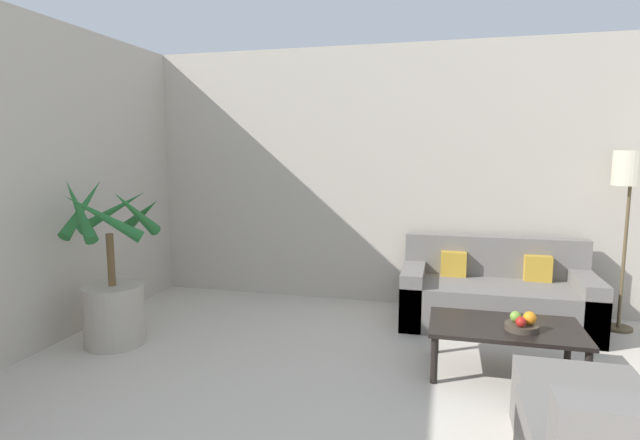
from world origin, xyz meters
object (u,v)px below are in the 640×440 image
Objects in this scene: potted_palm at (113,290)px; ottoman at (579,412)px; sofa_loveseat at (495,297)px; apple_green at (516,317)px; orange_fruit at (530,318)px; floor_lamp at (631,179)px; coffee_table at (505,331)px; fruit_bowl at (522,327)px; apple_red at (521,322)px.

ottoman is at bearing -10.90° from potted_palm.
potted_palm is 3.41m from sofa_loveseat.
apple_green is at bearing 106.28° from ottoman.
ottoman is (0.15, -0.78, -0.26)m from orange_fruit.
sofa_loveseat is 1.56m from floor_lamp.
potted_palm is 1.33× the size of coffee_table.
apple_green reaches higher than ottoman.
fruit_bowl is 0.36× the size of ottoman.
coffee_table is at bearing 120.21° from apple_red.
sofa_loveseat is at bearing 92.53° from apple_red.
apple_green is (0.03, -1.12, 0.18)m from sofa_loveseat.
potted_palm is at bearing -157.86° from sofa_loveseat.
potted_palm is 0.83× the size of sofa_loveseat.
orange_fruit is (0.05, 0.00, 0.07)m from fruit_bowl.
fruit_bowl is at bearing -37.31° from coffee_table.
coffee_table is 0.92m from ottoman.
sofa_loveseat is 2.64× the size of ottoman.
apple_green is at bearing 102.23° from apple_red.
coffee_table is 0.14m from apple_green.
apple_red is at bearing -133.45° from orange_fruit.
apple_red is at bearing -127.12° from floor_lamp.
coffee_table is 0.14m from fruit_bowl.
floor_lamp reaches higher than fruit_bowl.
ottoman is (0.22, -0.71, -0.25)m from apple_red.
potted_palm is at bearing -179.02° from apple_red.
potted_palm is 4.57m from floor_lamp.
coffee_table is at bearing 3.62° from potted_palm.
potted_palm is 19.76× the size of apple_red.
coffee_table is 13.75× the size of apple_green.
potted_palm reaches higher than apple_green.
apple_green is (-1.06, -1.27, -0.92)m from floor_lamp.
floor_lamp is 1.97m from coffee_table.
apple_red is (-0.02, -0.07, 0.06)m from fruit_bowl.
apple_green is 0.89m from ottoman.
apple_green is 0.09m from orange_fruit.
apple_red is at bearing -77.77° from apple_green.
coffee_table is at bearing 142.69° from fruit_bowl.
floor_lamp is 7.08× the size of fruit_bowl.
potted_palm reaches higher than fruit_bowl.
floor_lamp is at bearing 53.26° from orange_fruit.
sofa_loveseat is 23.67× the size of apple_red.
apple_red is 0.93× the size of apple_green.
sofa_loveseat is at bearing 95.99° from orange_fruit.
apple_green reaches higher than fruit_bowl.
floor_lamp is 1.93m from fruit_bowl.
apple_red is at bearing -87.47° from sofa_loveseat.
ottoman is at bearing -73.72° from apple_green.
floor_lamp is at bearing 51.95° from fruit_bowl.
sofa_loveseat is 1.14m from apple_green.
apple_red is at bearing 106.85° from ottoman.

